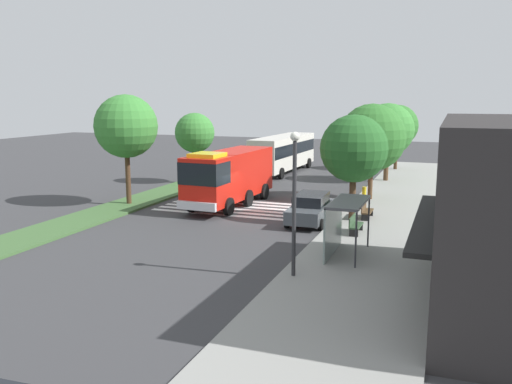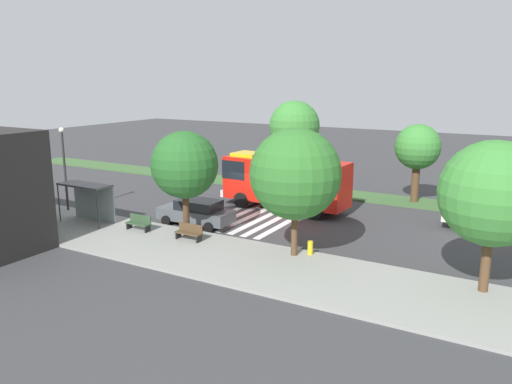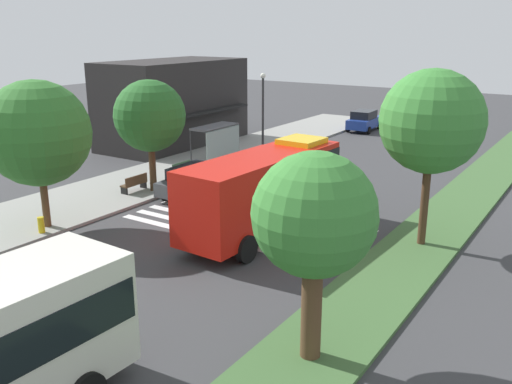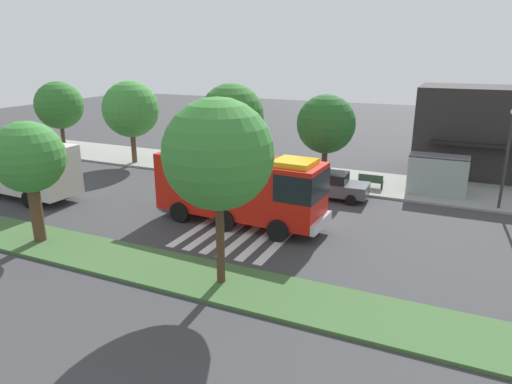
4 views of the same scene
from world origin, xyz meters
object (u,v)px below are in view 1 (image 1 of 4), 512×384
parked_car_mid (310,208)px  sidewalk_tree_west (388,130)px  bench_west_of_shelter (366,210)px  sidewalk_tree_far_west (397,126)px  bench_near_shelter (355,225)px  sidewalk_tree_east (354,149)px  street_lamp (294,191)px  sidewalk_tree_center (372,138)px  parked_car_west (380,155)px  fire_truck (228,175)px  median_tree_far_west (195,134)px  fire_hydrant (364,192)px  bus_stop_shelter (341,216)px  median_tree_west (126,127)px  transit_bus (283,151)px

parked_car_mid → sidewalk_tree_west: sidewalk_tree_west is taller
bench_west_of_shelter → sidewalk_tree_far_west: sidewalk_tree_far_west is taller
bench_near_shelter → sidewalk_tree_east: sidewalk_tree_east is taller
parked_car_mid → street_lamp: (9.60, 1.80, 2.66)m
bench_near_shelter → bench_west_of_shelter: 3.73m
bench_west_of_shelter → sidewalk_tree_center: sidewalk_tree_center is taller
parked_car_west → street_lamp: bearing=1.2°
bench_west_of_shelter → sidewalk_tree_east: (0.72, -0.70, 3.63)m
fire_truck → median_tree_far_west: 10.18m
sidewalk_tree_east → fire_hydrant: size_ratio=8.57×
bus_stop_shelter → sidewalk_tree_center: bearing=-177.0°
sidewalk_tree_east → bench_near_shelter: bearing=13.1°
parked_car_mid → sidewalk_tree_west: size_ratio=0.75×
median_tree_west → sidewalk_tree_west: bearing=137.5°
sidewalk_tree_center → median_tree_far_west: 14.96m
parked_car_mid → street_lamp: 10.12m
bus_stop_shelter → sidewalk_tree_center: 14.12m
parked_car_west → median_tree_far_west: 23.25m
bus_stop_shelter → street_lamp: 4.03m
median_tree_far_west → median_tree_west: bearing=0.0°
bus_stop_shelter → sidewalk_tree_west: sidewalk_tree_west is taller
sidewalk_tree_west → fire_truck: bearing=-31.2°
median_tree_far_west → bus_stop_shelter: bearing=43.0°
sidewalk_tree_far_west → street_lamp: bearing=-0.7°
sidewalk_tree_center → parked_car_west: bearing=-174.3°
bench_west_of_shelter → median_tree_far_west: median_tree_far_west is taller
sidewalk_tree_west → sidewalk_tree_east: size_ratio=1.07×
median_tree_west → street_lamp: bearing=54.4°
parked_car_mid → median_tree_west: median_tree_west is taller
sidewalk_tree_west → median_tree_far_west: 15.98m
bus_stop_shelter → fire_hydrant: (-14.56, -1.24, -1.40)m
sidewalk_tree_far_west → median_tree_far_west: sidewalk_tree_far_west is taller
bench_near_shelter → fire_hydrant: (-10.56, -1.20, -0.10)m
parked_car_west → sidewalk_tree_center: 22.38m
street_lamp → sidewalk_tree_far_west: size_ratio=0.91×
fire_truck → sidewalk_tree_center: sidewalk_tree_center is taller
sidewalk_tree_far_west → sidewalk_tree_center: 16.50m
median_tree_far_west → median_tree_west: (9.80, 0.00, 1.07)m
sidewalk_tree_far_west → transit_bus: bearing=-62.7°
bus_stop_shelter → bench_near_shelter: (-4.00, -0.04, -1.30)m
sidewalk_tree_far_west → median_tree_west: size_ratio=0.87×
median_tree_far_west → sidewalk_tree_far_west: bearing=133.2°
median_tree_far_west → bench_west_of_shelter: bearing=60.2°
parked_car_west → bench_near_shelter: size_ratio=2.94×
sidewalk_tree_far_west → fire_truck: bearing=-21.4°
bench_near_shelter → median_tree_west: bearing=-100.1°
bus_stop_shelter → bench_near_shelter: bearing=-179.5°
parked_car_mid → sidewalk_tree_far_west: bearing=172.8°
transit_bus → sidewalk_tree_west: (2.52, 9.85, 2.33)m
fire_hydrant → sidewalk_tree_far_west: bearing=178.2°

